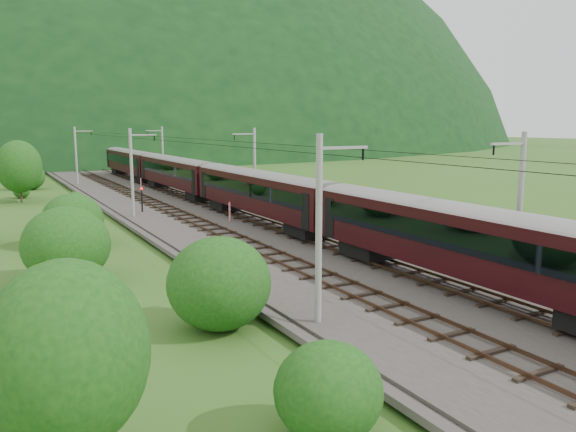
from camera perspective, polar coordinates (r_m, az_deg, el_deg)
ground at (r=28.23m, az=13.91°, el=-8.86°), size 600.00×600.00×0.00m
railbed at (r=35.83m, az=2.98°, el=-4.45°), size 14.00×220.00×0.30m
track_left at (r=34.60m, az=-0.40°, el=-4.56°), size 2.40×220.00×0.27m
track_right at (r=37.08m, az=6.14°, el=-3.67°), size 2.40×220.00×0.27m
catenary_left at (r=53.12m, az=-15.52°, el=4.48°), size 2.54×192.28×8.00m
catenary_right at (r=57.22m, az=-3.48°, el=5.13°), size 2.54×192.28×8.00m
overhead_wires at (r=34.84m, az=3.08°, el=6.72°), size 4.83×198.00×0.03m
mountain_main at (r=280.24m, az=-25.40°, el=6.66°), size 504.00×360.00×244.00m
train at (r=47.20m, az=-2.58°, el=3.05°), size 2.97×164.89×5.16m
hazard_post_near at (r=74.36m, az=-14.71°, el=3.16°), size 0.17×0.17×1.57m
hazard_post_far at (r=49.05m, az=-5.94°, el=0.44°), size 0.18×0.18×1.68m
signal at (r=55.74m, az=-14.63°, el=1.83°), size 0.26×0.26×2.38m
vegetation_left at (r=40.54m, az=-21.00°, el=-0.12°), size 13.32×146.95×6.94m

